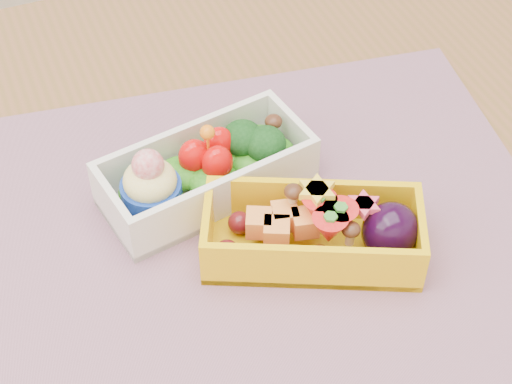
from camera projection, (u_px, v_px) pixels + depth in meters
name	position (u px, v px, depth m)	size (l,w,h in m)	color
table	(224.00, 287.00, 0.81)	(1.20, 0.80, 0.75)	brown
placemat	(250.00, 228.00, 0.73)	(0.52, 0.40, 0.00)	gray
bento_white	(205.00, 171.00, 0.74)	(0.20, 0.11, 0.08)	silver
bento_yellow	(318.00, 232.00, 0.69)	(0.20, 0.15, 0.06)	#E9B40B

